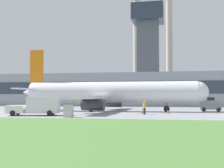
% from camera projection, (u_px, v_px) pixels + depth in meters
% --- Properties ---
extents(ground_plane, '(400.00, 400.00, 0.00)m').
position_uv_depth(ground_plane, '(88.00, 111.00, 51.34)').
color(ground_plane, gray).
extents(terminal_building, '(82.02, 12.79, 25.54)m').
position_uv_depth(terminal_building, '(122.00, 86.00, 80.05)').
color(terminal_building, '#8C939E').
rests_on(terminal_building, ground_plane).
extents(smokestack_left, '(2.56, 2.56, 34.98)m').
position_uv_depth(smokestack_left, '(136.00, 50.00, 102.82)').
color(smokestack_left, '#B2A899').
rests_on(smokestack_left, ground_plane).
extents(smokestack_right, '(2.55, 2.55, 36.23)m').
position_uv_depth(smokestack_right, '(169.00, 50.00, 106.31)').
color(smokestack_right, '#B2A899').
rests_on(smokestack_right, ground_plane).
extents(airplane, '(30.43, 25.88, 10.22)m').
position_uv_depth(airplane, '(108.00, 93.00, 49.95)').
color(airplane, silver).
rests_on(airplane, ground_plane).
extents(pushback_tug, '(3.39, 2.68, 2.26)m').
position_uv_depth(pushback_tug, '(211.00, 105.00, 49.55)').
color(pushback_tug, gray).
rests_on(pushback_tug, ground_plane).
extents(fuel_truck, '(6.75, 3.83, 2.33)m').
position_uv_depth(fuel_truck, '(37.00, 106.00, 39.04)').
color(fuel_truck, white).
rests_on(fuel_truck, ground_plane).
extents(ground_crew_person, '(0.45, 0.45, 1.74)m').
position_uv_depth(ground_crew_person, '(144.00, 108.00, 41.34)').
color(ground_crew_person, '#23283D').
rests_on(ground_crew_person, ground_plane).
extents(traffic_cone_near_nose, '(0.49, 0.49, 0.69)m').
position_uv_depth(traffic_cone_near_nose, '(142.00, 111.00, 44.07)').
color(traffic_cone_near_nose, black).
rests_on(traffic_cone_near_nose, ground_plane).
extents(traffic_cone_wingtip, '(0.53, 0.53, 0.54)m').
position_uv_depth(traffic_cone_wingtip, '(168.00, 112.00, 43.80)').
color(traffic_cone_wingtip, black).
rests_on(traffic_cone_wingtip, ground_plane).
extents(utility_cabinet, '(0.94, 0.84, 1.39)m').
position_uv_depth(utility_cabinet, '(68.00, 111.00, 35.51)').
color(utility_cabinet, '#B2B7B2').
rests_on(utility_cabinet, ground_plane).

